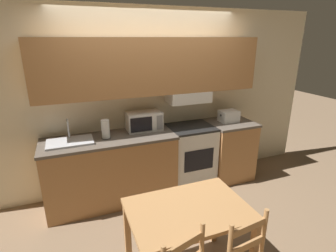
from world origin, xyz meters
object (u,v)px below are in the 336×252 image
Objects in this scene: microwave at (144,121)px; paper_towel_roll at (106,129)px; stove_range at (190,155)px; toaster at (229,116)px; dining_table at (188,219)px; sink_basin at (70,141)px.

paper_towel_roll is (-0.55, -0.14, -0.01)m from microwave.
toaster is at bearing 0.35° from stove_range.
microwave is at bearing 86.84° from dining_table.
paper_towel_roll is 0.24× the size of dining_table.
paper_towel_roll is 1.61m from dining_table.
toaster is at bearing -4.93° from microwave.
stove_range is 1.35m from paper_towel_roll.
sink_basin is at bearing -179.42° from toaster.
paper_towel_roll is at bearing -165.83° from microwave.
toaster is at bearing 47.43° from dining_table.
stove_range is 1.72m from sink_basin.
sink_basin reaches higher than dining_table.
toaster is 2.29m from sink_basin.
paper_towel_roll is at bearing -0.26° from sink_basin.
microwave reaches higher than toaster.
microwave is at bearing 170.13° from stove_range.
dining_table is at bearing -93.16° from microwave.
stove_range is 0.90× the size of dining_table.
paper_towel_roll is at bearing 106.97° from dining_table.
microwave is 1.31m from toaster.
sink_basin is 0.45m from paper_towel_roll.
paper_towel_roll reaches higher than toaster.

